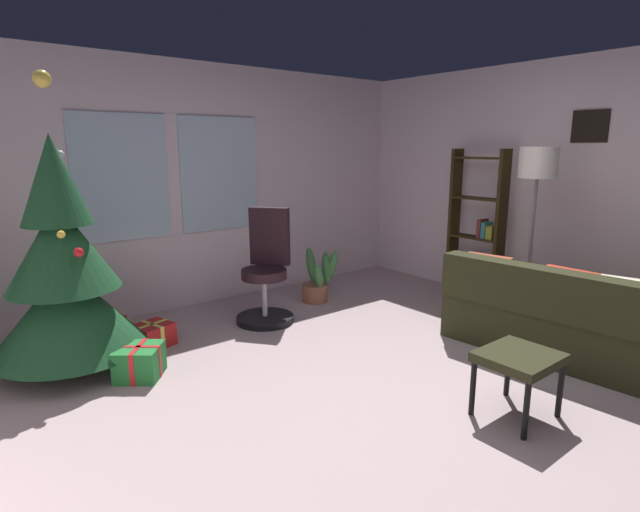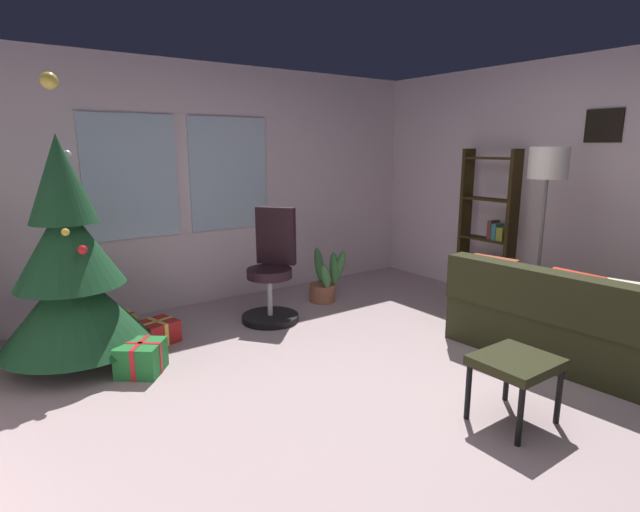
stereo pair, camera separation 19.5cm
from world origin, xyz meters
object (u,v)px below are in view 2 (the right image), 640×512
gift_box_red (158,332)px  office_chair (272,276)px  floor_lamp (547,178)px  holiday_tree (70,272)px  gift_box_green (141,358)px  footstool (516,366)px  bookshelf (487,235)px  couch (591,325)px  gift_box_gold (122,322)px  potted_plant (326,281)px

gift_box_red → office_chair: office_chair is taller
office_chair → floor_lamp: floor_lamp is taller
holiday_tree → gift_box_green: bearing=-53.3°
footstool → bookshelf: (2.02, 1.70, 0.37)m
gift_box_red → holiday_tree: bearing=-174.8°
holiday_tree → couch: bearing=-34.2°
gift_box_gold → office_chair: 1.47m
couch → holiday_tree: 4.13m
holiday_tree → bookshelf: holiday_tree is taller
couch → bookshelf: (0.65, 1.49, 0.46)m
footstool → gift_box_green: footstool is taller
holiday_tree → gift_box_gold: bearing=50.3°
office_chair → floor_lamp: size_ratio=0.66×
holiday_tree → office_chair: holiday_tree is taller
gift_box_green → floor_lamp: size_ratio=0.26×
footstool → bookshelf: bearing=40.2°
gift_box_green → bookshelf: bearing=-5.3°
bookshelf → office_chair: bearing=160.2°
footstool → office_chair: 2.53m
gift_box_red → gift_box_green: (-0.30, -0.53, 0.02)m
gift_box_red → footstool: bearing=-61.8°
office_chair → bookshelf: size_ratio=0.67×
gift_box_green → couch: bearing=-31.1°
footstool → potted_plant: potted_plant is taller
bookshelf → potted_plant: bookshelf is taller
couch → gift_box_gold: couch is taller
footstool → holiday_tree: holiday_tree is taller
footstool → gift_box_gold: (-1.56, 3.08, -0.29)m
footstool → gift_box_red: (-1.38, 2.58, -0.27)m
footstool → gift_box_gold: footstool is taller
holiday_tree → potted_plant: holiday_tree is taller
bookshelf → potted_plant: 1.85m
gift_box_green → office_chair: 1.54m
floor_lamp → potted_plant: size_ratio=2.80×
footstool → holiday_tree: bearing=128.8°
footstool → gift_box_red: 2.93m
gift_box_red → gift_box_gold: 0.54m
floor_lamp → holiday_tree: bearing=155.8°
office_chair → bookshelf: bookshelf is taller
gift_box_green → office_chair: office_chair is taller
floor_lamp → gift_box_red: bearing=150.6°
gift_box_red → floor_lamp: 3.72m
gift_box_red → potted_plant: 1.92m
gift_box_green → office_chair: size_ratio=0.39×
bookshelf → gift_box_green: bearing=174.7°
potted_plant → gift_box_green: bearing=-163.9°
bookshelf → floor_lamp: 1.14m
gift_box_red → floor_lamp: bearing=-29.4°
footstool → gift_box_red: size_ratio=1.29×
bookshelf → floor_lamp: bearing=-113.7°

